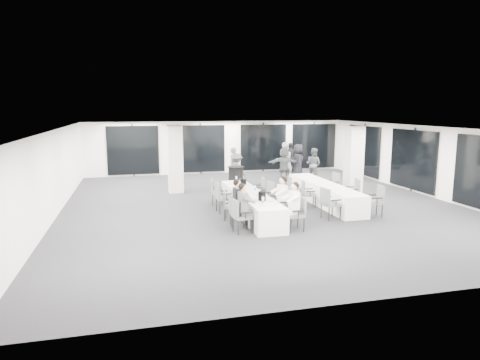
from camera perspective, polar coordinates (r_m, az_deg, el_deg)
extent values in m
cube|color=#242429|center=(15.69, 2.89, -3.39)|extent=(14.00, 16.00, 0.02)
cube|color=silver|center=(15.30, 2.98, 6.95)|extent=(14.00, 16.00, 0.02)
cube|color=white|center=(14.99, -23.65, 0.67)|extent=(0.02, 16.00, 2.80)
cube|color=white|center=(18.70, 23.97, 2.29)|extent=(0.02, 16.00, 2.80)
cube|color=white|center=(23.16, -2.85, 4.38)|extent=(14.00, 0.02, 2.80)
cube|color=white|center=(8.25, 19.40, -5.90)|extent=(14.00, 0.02, 2.80)
cube|color=black|center=(23.10, -2.81, 4.25)|extent=(13.60, 0.06, 2.50)
cube|color=black|center=(19.46, 22.00, 2.53)|extent=(0.06, 14.00, 2.50)
cube|color=silver|center=(18.02, -8.63, 2.77)|extent=(0.60, 0.60, 2.80)
cube|color=silver|center=(17.98, 14.91, 2.54)|extent=(0.60, 0.60, 2.80)
cube|color=white|center=(14.18, 1.36, -3.20)|extent=(0.90, 5.00, 0.75)
cube|color=white|center=(16.16, 11.14, -1.78)|extent=(0.90, 5.00, 0.75)
cylinder|color=black|center=(18.57, -0.56, 0.26)|extent=(0.63, 0.63, 0.99)
cylinder|color=black|center=(18.49, -0.57, 1.78)|extent=(0.72, 0.72, 0.02)
cube|color=#56595E|center=(12.19, 0.32, -4.92)|extent=(0.54, 0.55, 0.08)
cube|color=#56595E|center=(12.04, -0.68, -3.74)|extent=(0.13, 0.48, 0.47)
cylinder|color=black|center=(12.37, -0.93, -5.92)|extent=(0.04, 0.04, 0.42)
cylinder|color=black|center=(12.00, -0.23, -6.41)|extent=(0.04, 0.04, 0.42)
cylinder|color=black|center=(12.52, 0.84, -5.73)|extent=(0.04, 0.04, 0.42)
cylinder|color=black|center=(12.15, 1.59, -6.21)|extent=(0.04, 0.04, 0.42)
cube|color=black|center=(12.38, -0.13, -3.86)|extent=(0.35, 0.09, 0.04)
cube|color=black|center=(11.92, 0.78, -4.40)|extent=(0.35, 0.09, 0.04)
cube|color=#56595E|center=(12.82, -0.41, -4.45)|extent=(0.46, 0.47, 0.07)
cube|color=#56595E|center=(12.74, -1.30, -3.41)|extent=(0.09, 0.42, 0.42)
cylinder|color=black|center=(13.03, -1.31, -5.23)|extent=(0.03, 0.03, 0.37)
cylinder|color=black|center=(12.68, -1.11, -5.65)|extent=(0.03, 0.03, 0.37)
cylinder|color=black|center=(13.07, 0.27, -5.17)|extent=(0.03, 0.03, 0.37)
cylinder|color=black|center=(12.73, 0.52, -5.58)|extent=(0.03, 0.03, 0.37)
cube|color=black|center=(13.00, -0.55, -3.55)|extent=(0.31, 0.07, 0.04)
cube|color=black|center=(12.56, -0.26, -4.01)|extent=(0.31, 0.07, 0.04)
cube|color=#56595E|center=(13.60, -1.24, -3.55)|extent=(0.53, 0.54, 0.08)
cube|color=#56595E|center=(13.56, -2.12, -2.50)|extent=(0.16, 0.43, 0.43)
cylinder|color=black|center=(13.85, -2.00, -4.30)|extent=(0.03, 0.03, 0.39)
cylinder|color=black|center=(13.48, -2.05, -4.68)|extent=(0.03, 0.03, 0.39)
cylinder|color=black|center=(13.84, -0.43, -4.30)|extent=(0.03, 0.03, 0.39)
cylinder|color=black|center=(13.47, -0.44, -4.69)|extent=(0.03, 0.03, 0.39)
cube|color=black|center=(13.80, -1.22, -2.67)|extent=(0.32, 0.11, 0.04)
cube|color=black|center=(13.34, -1.26, -3.11)|extent=(0.32, 0.11, 0.04)
cube|color=#56595E|center=(14.54, -2.11, -2.40)|extent=(0.54, 0.56, 0.09)
cube|color=#56595E|center=(14.42, -3.04, -1.32)|extent=(0.10, 0.51, 0.50)
cylinder|color=black|center=(14.75, -3.15, -3.31)|extent=(0.04, 0.04, 0.45)
cylinder|color=black|center=(14.34, -2.71, -3.68)|extent=(0.04, 0.04, 0.45)
cylinder|color=black|center=(14.87, -1.52, -3.19)|extent=(0.04, 0.04, 0.45)
cylinder|color=black|center=(14.46, -1.03, -3.56)|extent=(0.04, 0.04, 0.45)
cube|color=black|center=(14.77, -2.40, -1.49)|extent=(0.37, 0.07, 0.04)
cube|color=black|center=(14.25, -1.82, -1.89)|extent=(0.37, 0.07, 0.04)
cube|color=#56595E|center=(15.65, -2.97, -1.73)|extent=(0.53, 0.54, 0.08)
cube|color=#56595E|center=(15.60, -3.77, -0.79)|extent=(0.14, 0.46, 0.45)
cylinder|color=black|center=(15.89, -3.69, -2.45)|extent=(0.04, 0.04, 0.40)
cylinder|color=black|center=(15.51, -3.67, -2.76)|extent=(0.04, 0.04, 0.40)
cylinder|color=black|center=(15.90, -2.27, -2.43)|extent=(0.04, 0.04, 0.40)
cylinder|color=black|center=(15.51, -2.22, -2.74)|extent=(0.04, 0.04, 0.40)
cube|color=black|center=(15.86, -2.99, -0.97)|extent=(0.34, 0.10, 0.04)
cube|color=black|center=(15.38, -2.96, -1.31)|extent=(0.34, 0.10, 0.04)
cube|color=#56595E|center=(12.46, 7.26, -4.64)|extent=(0.51, 0.53, 0.08)
cube|color=#56595E|center=(12.49, 8.25, -3.30)|extent=(0.09, 0.48, 0.48)
cylinder|color=black|center=(12.43, 8.52, -5.94)|extent=(0.04, 0.04, 0.43)
cylinder|color=black|center=(12.79, 7.71, -5.46)|extent=(0.04, 0.04, 0.43)
cylinder|color=black|center=(12.26, 6.74, -6.11)|extent=(0.04, 0.04, 0.43)
cylinder|color=black|center=(12.63, 5.97, -5.63)|extent=(0.04, 0.04, 0.43)
cube|color=black|center=(12.18, 7.78, -4.12)|extent=(0.36, 0.06, 0.04)
cube|color=black|center=(12.65, 6.79, -3.59)|extent=(0.36, 0.06, 0.04)
cube|color=#56595E|center=(13.37, 5.70, -3.52)|extent=(0.54, 0.56, 0.09)
cube|color=#56595E|center=(13.37, 6.72, -2.24)|extent=(0.10, 0.51, 0.50)
cylinder|color=black|center=(13.29, 6.84, -4.82)|extent=(0.04, 0.04, 0.45)
cylinder|color=black|center=(13.70, 6.32, -4.37)|extent=(0.04, 0.04, 0.45)
cylinder|color=black|center=(13.18, 5.01, -4.92)|extent=(0.04, 0.04, 0.45)
cylinder|color=black|center=(13.59, 4.54, -4.46)|extent=(0.04, 0.04, 0.45)
cube|color=black|center=(13.07, 6.03, -3.00)|extent=(0.37, 0.07, 0.04)
cube|color=black|center=(13.59, 5.41, -2.50)|extent=(0.37, 0.07, 0.04)
cube|color=#56595E|center=(13.97, 4.81, -3.06)|extent=(0.58, 0.59, 0.08)
cube|color=#56595E|center=(13.93, 5.75, -1.93)|extent=(0.17, 0.48, 0.47)
cylinder|color=black|center=(13.85, 5.73, -4.26)|extent=(0.04, 0.04, 0.42)
cylinder|color=black|center=(14.25, 5.54, -3.86)|extent=(0.04, 0.04, 0.42)
cylinder|color=black|center=(13.81, 4.02, -4.28)|extent=(0.04, 0.04, 0.42)
cylinder|color=black|center=(14.21, 3.89, -3.87)|extent=(0.04, 0.04, 0.42)
cube|color=black|center=(13.68, 4.92, -2.58)|extent=(0.35, 0.12, 0.04)
cube|color=black|center=(14.18, 4.72, -2.14)|extent=(0.35, 0.12, 0.04)
cube|color=#56595E|center=(15.06, 3.37, -2.14)|extent=(0.56, 0.57, 0.08)
cube|color=#56595E|center=(15.12, 4.11, -1.05)|extent=(0.16, 0.47, 0.46)
cylinder|color=black|center=(15.04, 4.41, -3.13)|extent=(0.04, 0.04, 0.41)
cylinder|color=black|center=(15.38, 3.65, -2.84)|extent=(0.04, 0.04, 0.41)
cylinder|color=black|center=(14.85, 3.07, -3.29)|extent=(0.04, 0.04, 0.41)
cylinder|color=black|center=(15.19, 2.32, -2.99)|extent=(0.04, 0.04, 0.41)
cube|color=black|center=(14.81, 3.86, -1.67)|extent=(0.34, 0.11, 0.04)
cube|color=black|center=(15.24, 2.91, -1.34)|extent=(0.34, 0.11, 0.04)
cube|color=#56595E|center=(15.98, 2.32, -1.46)|extent=(0.52, 0.54, 0.08)
cube|color=#56595E|center=(15.97, 3.11, -0.49)|extent=(0.12, 0.46, 0.46)
cylinder|color=black|center=(15.87, 3.14, -2.45)|extent=(0.04, 0.04, 0.41)
cylinder|color=black|center=(16.26, 2.91, -2.15)|extent=(0.04, 0.04, 0.41)
cylinder|color=black|center=(15.81, 1.70, -2.48)|extent=(0.04, 0.04, 0.41)
cylinder|color=black|center=(16.20, 1.52, -2.19)|extent=(0.04, 0.04, 0.41)
cube|color=black|center=(15.71, 2.46, -1.03)|extent=(0.34, 0.09, 0.04)
cube|color=black|center=(16.20, 2.20, -0.70)|extent=(0.34, 0.09, 0.04)
cube|color=#56595E|center=(13.96, 12.03, -3.18)|extent=(0.57, 0.59, 0.09)
cube|color=#56595E|center=(13.76, 11.27, -2.10)|extent=(0.14, 0.50, 0.49)
cylinder|color=black|center=(14.07, 10.78, -4.13)|extent=(0.04, 0.04, 0.44)
cylinder|color=black|center=(13.73, 11.78, -4.51)|extent=(0.04, 0.04, 0.44)
cylinder|color=black|center=(14.31, 12.20, -3.95)|extent=(0.04, 0.04, 0.44)
cylinder|color=black|center=(13.97, 13.22, -4.31)|extent=(0.04, 0.04, 0.44)
cube|color=black|center=(14.13, 11.43, -2.24)|extent=(0.37, 0.10, 0.04)
cube|color=black|center=(13.71, 12.71, -2.66)|extent=(0.37, 0.10, 0.04)
cube|color=#56595E|center=(15.52, 9.20, -1.94)|extent=(0.55, 0.56, 0.08)
cube|color=#56595E|center=(15.43, 8.43, -0.98)|extent=(0.16, 0.45, 0.45)
cylinder|color=black|center=(15.73, 8.34, -2.66)|extent=(0.04, 0.04, 0.40)
cylinder|color=black|center=(15.35, 8.58, -2.98)|extent=(0.04, 0.04, 0.40)
cylinder|color=black|center=(15.80, 9.75, -2.65)|extent=(0.04, 0.04, 0.40)
cylinder|color=black|center=(15.42, 10.02, -2.96)|extent=(0.04, 0.04, 0.40)
cube|color=black|center=(15.73, 9.06, -1.16)|extent=(0.33, 0.11, 0.04)
cube|color=black|center=(15.25, 9.38, -1.51)|extent=(0.33, 0.11, 0.04)
cube|color=#56595E|center=(16.84, 7.26, -1.09)|extent=(0.44, 0.46, 0.07)
cube|color=#56595E|center=(16.74, 6.63, -0.29)|extent=(0.08, 0.42, 0.42)
cylinder|color=black|center=(17.00, 6.48, -1.74)|extent=(0.03, 0.03, 0.37)
cylinder|color=black|center=(16.66, 6.84, -1.98)|extent=(0.03, 0.03, 0.37)
cylinder|color=black|center=(17.11, 7.64, -1.69)|extent=(0.03, 0.03, 0.37)
cylinder|color=black|center=(16.77, 8.03, -1.93)|extent=(0.03, 0.03, 0.37)
cube|color=black|center=(17.03, 7.04, -0.44)|extent=(0.31, 0.06, 0.04)
cube|color=black|center=(16.60, 7.51, -0.71)|extent=(0.31, 0.06, 0.04)
cube|color=#56595E|center=(14.65, 17.37, -2.81)|extent=(0.56, 0.58, 0.09)
cube|color=#56595E|center=(14.68, 18.27, -1.67)|extent=(0.13, 0.50, 0.49)
cylinder|color=black|center=(14.60, 18.42, -3.96)|extent=(0.04, 0.04, 0.44)
cylinder|color=black|center=(14.98, 17.74, -3.58)|extent=(0.04, 0.04, 0.44)
cylinder|color=black|center=(14.43, 16.87, -4.04)|extent=(0.04, 0.04, 0.44)
cylinder|color=black|center=(14.81, 16.23, -3.65)|extent=(0.04, 0.04, 0.44)
cube|color=black|center=(14.37, 17.82, -2.33)|extent=(0.37, 0.09, 0.04)
cube|color=black|center=(14.85, 16.99, -1.91)|extent=(0.37, 0.09, 0.04)
cube|color=#56595E|center=(15.95, 14.51, -1.70)|extent=(0.58, 0.60, 0.08)
cube|color=#56595E|center=(15.96, 15.35, -0.69)|extent=(0.17, 0.49, 0.48)
cylinder|color=black|center=(15.86, 15.41, -2.76)|extent=(0.04, 0.04, 0.43)
cylinder|color=black|center=(16.26, 14.99, -2.44)|extent=(0.04, 0.04, 0.43)
cylinder|color=black|center=(15.75, 13.94, -2.78)|extent=(0.04, 0.04, 0.43)
cylinder|color=black|center=(16.14, 13.55, -2.46)|extent=(0.04, 0.04, 0.43)
cube|color=black|center=(15.67, 14.80, -1.25)|extent=(0.36, 0.12, 0.04)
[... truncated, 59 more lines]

